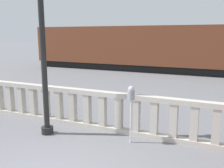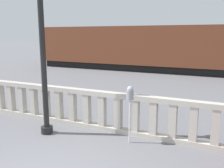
{
  "view_description": "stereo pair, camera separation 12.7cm",
  "coord_description": "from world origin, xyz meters",
  "views": [
    {
      "loc": [
        2.89,
        -3.32,
        2.83
      ],
      "look_at": [
        -0.4,
        4.09,
        1.22
      ],
      "focal_mm": 40.0,
      "sensor_mm": 36.0,
      "label": 1
    },
    {
      "loc": [
        3.01,
        -3.27,
        2.83
      ],
      "look_at": [
        -0.4,
        4.09,
        1.22
      ],
      "focal_mm": 40.0,
      "sensor_mm": 36.0,
      "label": 2
    }
  ],
  "objects": [
    {
      "name": "balustrade",
      "position": [
        -0.0,
        3.09,
        0.6
      ],
      "size": [
        12.93,
        0.24,
        1.19
      ],
      "color": "#BCB5A8",
      "rests_on": "ground"
    },
    {
      "name": "lamppost",
      "position": [
        -1.61,
        2.18,
        3.17
      ],
      "size": [
        0.34,
        0.34,
        6.15
      ],
      "color": "black",
      "rests_on": "ground"
    },
    {
      "name": "parking_meter",
      "position": [
        0.81,
        2.58,
        1.26
      ],
      "size": [
        0.19,
        0.19,
        1.54
      ],
      "color": "silver",
      "rests_on": "ground"
    },
    {
      "name": "train_near",
      "position": [
        1.66,
        16.02,
        1.82
      ],
      "size": [
        27.28,
        3.09,
        4.08
      ],
      "color": "black",
      "rests_on": "ground"
    },
    {
      "name": "train_far",
      "position": [
        2.56,
        26.15,
        1.83
      ],
      "size": [
        28.58,
        3.09,
        4.1
      ],
      "color": "black",
      "rests_on": "ground"
    }
  ]
}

